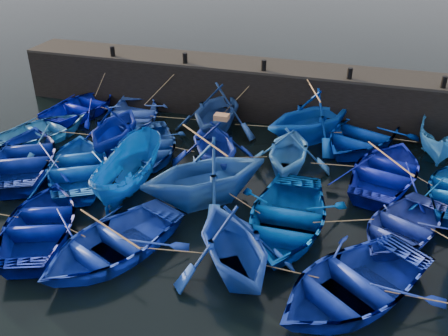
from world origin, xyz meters
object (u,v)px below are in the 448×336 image
(boat_13, at_px, (25,157))
(wooden_crate, at_px, (222,117))
(boat_8, at_px, (151,145))
(boat_0, at_px, (83,106))

(boat_13, xyz_separation_m, wooden_crate, (7.68, 2.49, 1.71))
(boat_8, distance_m, wooden_crate, 3.74)
(boat_0, distance_m, boat_8, 6.05)
(boat_0, bearing_deg, boat_8, 160.97)
(boat_13, bearing_deg, boat_8, -175.07)
(boat_0, relative_size, wooden_crate, 8.29)
(boat_8, distance_m, boat_13, 5.16)
(boat_0, bearing_deg, wooden_crate, 170.57)
(boat_0, height_order, wooden_crate, wooden_crate)
(boat_0, distance_m, wooden_crate, 9.26)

